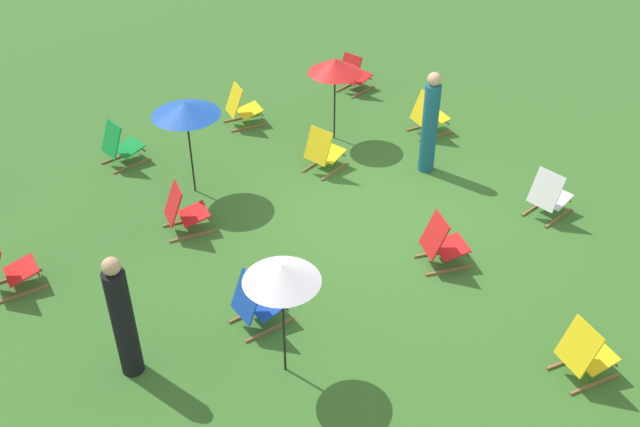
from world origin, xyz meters
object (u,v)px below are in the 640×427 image
(deckchair_9, at_px, (354,75))
(deckchair_1, at_px, (442,243))
(deckchair_12, at_px, (324,151))
(umbrella_0, at_px, (282,273))
(deckchair_13, at_px, (549,196))
(person_0, at_px, (430,124))
(umbrella_2, at_px, (335,66))
(deckchair_2, at_px, (120,145))
(deckchair_5, at_px, (428,116))
(deckchair_8, at_px, (257,303))
(deckchair_4, at_px, (242,107))
(person_1, at_px, (123,319))
(deckchair_14, at_px, (8,268))
(deckchair_10, at_px, (585,353))
(umbrella_1, at_px, (185,109))
(deckchair_3, at_px, (184,211))

(deckchair_9, bearing_deg, deckchair_1, 142.29)
(deckchair_12, bearing_deg, umbrella_0, 123.31)
(deckchair_13, bearing_deg, umbrella_0, 86.75)
(umbrella_0, relative_size, person_0, 0.91)
(umbrella_2, bearing_deg, deckchair_2, 70.15)
(deckchair_12, relative_size, deckchair_13, 1.04)
(deckchair_5, distance_m, deckchair_8, 6.03)
(deckchair_4, relative_size, person_1, 0.46)
(deckchair_14, distance_m, umbrella_2, 6.47)
(deckchair_12, xyz_separation_m, person_1, (-2.64, 4.62, 0.49))
(deckchair_12, height_order, deckchair_14, same)
(deckchair_8, distance_m, deckchair_14, 3.61)
(deckchair_13, distance_m, person_0, 2.34)
(umbrella_2, height_order, person_1, person_1)
(deckchair_4, distance_m, deckchair_14, 5.68)
(deckchair_1, bearing_deg, person_0, -18.18)
(deckchair_13, bearing_deg, deckchair_5, -11.95)
(deckchair_13, xyz_separation_m, umbrella_2, (4.00, 1.46, 1.12))
(deckchair_12, bearing_deg, deckchair_13, -161.69)
(deckchair_10, bearing_deg, umbrella_2, 2.55)
(umbrella_1, relative_size, person_0, 0.90)
(deckchair_3, xyz_separation_m, deckchair_8, (-2.46, 0.07, 0.00))
(deckchair_14, height_order, umbrella_1, umbrella_1)
(deckchair_3, xyz_separation_m, deckchair_12, (0.32, -2.83, 0.00))
(deckchair_8, distance_m, deckchair_9, 7.30)
(deckchair_4, xyz_separation_m, deckchair_10, (-8.07, -0.40, 0.00))
(deckchair_14, xyz_separation_m, umbrella_2, (1.08, -6.28, 1.12))
(umbrella_1, xyz_separation_m, umbrella_2, (0.20, -3.03, -0.08))
(deckchair_1, distance_m, deckchair_10, 2.61)
(deckchair_5, relative_size, deckchair_10, 1.00)
(deckchair_5, distance_m, person_1, 7.55)
(umbrella_0, xyz_separation_m, umbrella_1, (4.32, -0.80, -0.01))
(deckchair_3, bearing_deg, deckchair_1, -124.95)
(deckchair_12, bearing_deg, deckchair_4, -7.46)
(deckchair_1, height_order, deckchair_4, same)
(deckchair_10, height_order, deckchair_13, same)
(umbrella_1, xyz_separation_m, person_0, (-1.64, -3.76, -0.65))
(umbrella_2, bearing_deg, deckchair_1, 168.60)
(umbrella_0, bearing_deg, deckchair_1, -80.12)
(deckchair_3, bearing_deg, deckchair_13, -108.94)
(deckchair_3, xyz_separation_m, person_0, (-0.69, -4.37, 0.54))
(umbrella_0, height_order, person_0, person_0)
(deckchair_1, height_order, person_1, person_1)
(deckchair_3, relative_size, deckchair_12, 0.96)
(deckchair_8, xyz_separation_m, person_0, (1.77, -4.44, 0.54))
(deckchair_5, bearing_deg, umbrella_1, 89.79)
(deckchair_3, distance_m, deckchair_10, 6.15)
(deckchair_1, relative_size, person_1, 0.48)
(deckchair_4, distance_m, umbrella_0, 6.64)
(deckchair_3, xyz_separation_m, umbrella_1, (0.95, -0.61, 1.20))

